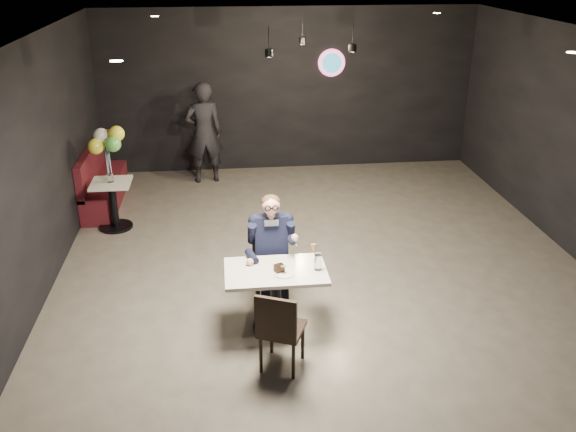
{
  "coord_description": "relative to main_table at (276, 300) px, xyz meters",
  "views": [
    {
      "loc": [
        -1.28,
        -6.78,
        3.94
      ],
      "look_at": [
        -0.56,
        -0.42,
        1.11
      ],
      "focal_mm": 38.0,
      "sensor_mm": 36.0,
      "label": 1
    }
  ],
  "objects": [
    {
      "name": "dessert_plate",
      "position": [
        0.08,
        -0.09,
        0.38
      ],
      "size": [
        0.24,
        0.24,
        0.01
      ],
      "primitive_type": "cylinder",
      "color": "white",
      "rests_on": "main_table"
    },
    {
      "name": "balloon_bunch",
      "position": [
        -2.19,
        2.97,
        0.87
      ],
      "size": [
        0.42,
        0.42,
        0.69
      ],
      "primitive_type": "cube",
      "color": "#FFF735",
      "rests_on": "balloon_vase"
    },
    {
      "name": "floor",
      "position": [
        0.76,
        1.02,
        -0.38
      ],
      "size": [
        9.0,
        9.0,
        0.0
      ],
      "primitive_type": "plane",
      "color": "slate",
      "rests_on": "ground"
    },
    {
      "name": "seated_man",
      "position": [
        0.0,
        0.55,
        0.34
      ],
      "size": [
        0.6,
        0.8,
        1.44
      ],
      "primitive_type": "cube",
      "color": "black",
      "rests_on": "floor"
    },
    {
      "name": "pendant_lights",
      "position": [
        0.76,
        3.02,
        2.51
      ],
      "size": [
        1.4,
        1.2,
        0.36
      ],
      "primitive_type": "cube",
      "color": "black",
      "rests_on": "floor"
    },
    {
      "name": "mint_leaf",
      "position": [
        0.08,
        -0.1,
        0.47
      ],
      "size": [
        0.07,
        0.04,
        0.01
      ],
      "primitive_type": "ellipsoid",
      "color": "#2D8A2D",
      "rests_on": "cake_slice"
    },
    {
      "name": "wafer_cone",
      "position": [
        0.41,
        -0.06,
        0.62
      ],
      "size": [
        0.08,
        0.08,
        0.13
      ],
      "primitive_type": "cone",
      "rotation": [
        0.0,
        0.0,
        0.26
      ],
      "color": "tan",
      "rests_on": "sundae_glass"
    },
    {
      "name": "cake_slice",
      "position": [
        0.03,
        -0.06,
        0.42
      ],
      "size": [
        0.12,
        0.11,
        0.07
      ],
      "primitive_type": "cube",
      "rotation": [
        0.0,
        0.0,
        0.35
      ],
      "color": "black",
      "rests_on": "dessert_plate"
    },
    {
      "name": "balloon_vase",
      "position": [
        -2.19,
        2.97,
        0.44
      ],
      "size": [
        0.09,
        0.09,
        0.14
      ],
      "primitive_type": "cylinder",
      "color": "silver",
      "rests_on": "side_table"
    },
    {
      "name": "chair_near",
      "position": [
        0.0,
        -0.66,
        0.09
      ],
      "size": [
        0.57,
        0.59,
        0.92
      ],
      "primitive_type": "cube",
      "rotation": [
        0.0,
        0.0,
        -0.41
      ],
      "color": "black",
      "rests_on": "floor"
    },
    {
      "name": "booth_bench",
      "position": [
        -2.49,
        3.97,
        0.11
      ],
      "size": [
        0.48,
        1.93,
        0.96
      ],
      "primitive_type": "cube",
      "color": "#470F13",
      "rests_on": "floor"
    },
    {
      "name": "passerby",
      "position": [
        -0.83,
        4.89,
        0.54
      ],
      "size": [
        0.73,
        0.54,
        1.83
      ],
      "primitive_type": "imported",
      "rotation": [
        0.0,
        0.0,
        3.31
      ],
      "color": "black",
      "rests_on": "floor"
    },
    {
      "name": "sundae_glass",
      "position": [
        0.45,
        -0.04,
        0.46
      ],
      "size": [
        0.08,
        0.08,
        0.18
      ],
      "primitive_type": "cylinder",
      "color": "silver",
      "rests_on": "main_table"
    },
    {
      "name": "chair_far",
      "position": [
        0.0,
        0.55,
        0.09
      ],
      "size": [
        0.42,
        0.46,
        0.92
      ],
      "primitive_type": "cube",
      "color": "black",
      "rests_on": "floor"
    },
    {
      "name": "main_table",
      "position": [
        0.0,
        0.0,
        0.0
      ],
      "size": [
        1.1,
        0.7,
        0.75
      ],
      "primitive_type": "cube",
      "color": "white",
      "rests_on": "floor"
    },
    {
      "name": "wall_sign",
      "position": [
        1.56,
        5.49,
        1.62
      ],
      "size": [
        0.5,
        0.06,
        0.5
      ],
      "primitive_type": null,
      "color": "pink",
      "rests_on": "floor"
    },
    {
      "name": "side_table",
      "position": [
        -2.19,
        2.97,
        -0.01
      ],
      "size": [
        0.58,
        0.58,
        0.72
      ],
      "primitive_type": "cube",
      "color": "white",
      "rests_on": "floor"
    }
  ]
}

